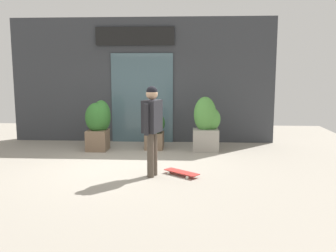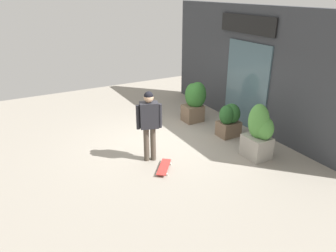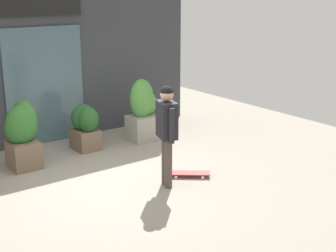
{
  "view_description": "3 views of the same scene",
  "coord_description": "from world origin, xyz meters",
  "px_view_note": "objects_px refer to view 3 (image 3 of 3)",
  "views": [
    {
      "loc": [
        1.38,
        -7.7,
        2.03
      ],
      "look_at": [
        0.93,
        -0.41,
        0.92
      ],
      "focal_mm": 40.22,
      "sensor_mm": 36.0,
      "label": 1
    },
    {
      "loc": [
        6.87,
        -3.67,
        3.81
      ],
      "look_at": [
        0.93,
        -0.41,
        0.92
      ],
      "focal_mm": 34.51,
      "sensor_mm": 36.0,
      "label": 2
    },
    {
      "loc": [
        -3.85,
        -6.79,
        3.25
      ],
      "look_at": [
        0.93,
        -0.41,
        0.92
      ],
      "focal_mm": 51.35,
      "sensor_mm": 36.0,
      "label": 3
    }
  ],
  "objects_px": {
    "skateboarder": "(167,126)",
    "planter_box_left": "(143,110)",
    "planter_box_right": "(85,126)",
    "planter_box_mid": "(22,131)",
    "skateboard": "(189,173)"
  },
  "relations": [
    {
      "from": "planter_box_left",
      "to": "planter_box_right",
      "type": "distance_m",
      "value": 1.33
    },
    {
      "from": "skateboarder",
      "to": "planter_box_left",
      "type": "xyz_separation_m",
      "value": [
        1.12,
        2.36,
        -0.4
      ]
    },
    {
      "from": "skateboarder",
      "to": "planter_box_mid",
      "type": "relative_size",
      "value": 1.37
    },
    {
      "from": "skateboard",
      "to": "planter_box_left",
      "type": "height_order",
      "value": "planter_box_left"
    },
    {
      "from": "skateboard",
      "to": "planter_box_mid",
      "type": "distance_m",
      "value": 3.16
    },
    {
      "from": "skateboarder",
      "to": "planter_box_mid",
      "type": "bearing_deg",
      "value": 143.59
    },
    {
      "from": "skateboarder",
      "to": "planter_box_left",
      "type": "bearing_deg",
      "value": 83.23
    },
    {
      "from": "skateboard",
      "to": "planter_box_left",
      "type": "bearing_deg",
      "value": 114.9
    },
    {
      "from": "planter_box_mid",
      "to": "planter_box_left",
      "type": "bearing_deg",
      "value": 1.47
    },
    {
      "from": "skateboard",
      "to": "planter_box_left",
      "type": "distance_m",
      "value": 2.42
    },
    {
      "from": "planter_box_right",
      "to": "planter_box_mid",
      "type": "distance_m",
      "value": 1.44
    },
    {
      "from": "planter_box_left",
      "to": "planter_box_right",
      "type": "bearing_deg",
      "value": 172.76
    },
    {
      "from": "planter_box_left",
      "to": "planter_box_mid",
      "type": "relative_size",
      "value": 1.08
    },
    {
      "from": "planter_box_left",
      "to": "planter_box_right",
      "type": "relative_size",
      "value": 1.45
    },
    {
      "from": "planter_box_left",
      "to": "planter_box_mid",
      "type": "height_order",
      "value": "planter_box_left"
    }
  ]
}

